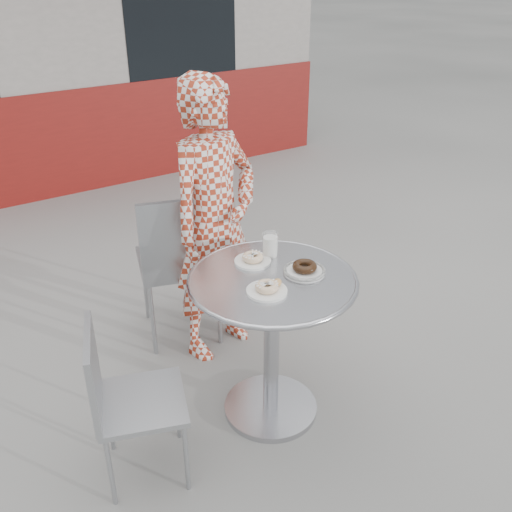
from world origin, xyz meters
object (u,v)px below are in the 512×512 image
seated_person (215,223)px  plate_checker (304,269)px  chair_far (181,290)px  plate_far (253,259)px  milk_cup (270,245)px  chair_left (142,430)px  plate_near (267,288)px  bistro_table (272,313)px

seated_person → plate_checker: size_ratio=8.06×
chair_far → plate_far: bearing=112.6°
seated_person → milk_cup: seated_person is taller
chair_left → plate_far: size_ratio=4.44×
plate_far → milk_cup: bearing=5.4°
plate_far → plate_near: bearing=-109.5°
seated_person → milk_cup: 0.48m
bistro_table → plate_near: 0.25m
chair_far → plate_near: (-0.03, -0.97, 0.52)m
plate_checker → milk_cup: (-0.04, 0.23, 0.04)m
bistro_table → milk_cup: size_ratio=6.57×
chair_far → plate_near: chair_far is taller
chair_left → seated_person: size_ratio=0.49×
milk_cup → bistro_table: bearing=-121.5°
chair_left → milk_cup: milk_cup is taller
bistro_table → seated_person: 0.69m
plate_far → milk_cup: size_ratio=1.45×
bistro_table → plate_checker: bearing=-15.1°
chair_left → seated_person: bearing=-30.2°
chair_far → plate_near: 1.10m
chair_far → milk_cup: chair_far is taller
plate_checker → plate_far: bearing=124.6°
bistro_table → plate_near: size_ratio=4.41×
chair_left → plate_near: 0.85m
seated_person → plate_near: size_ratio=8.84×
chair_far → plate_checker: size_ratio=4.87×
chair_far → plate_far: (0.07, -0.71, 0.52)m
chair_far → plate_far: size_ratio=5.49×
plate_near → plate_checker: (0.24, 0.05, -0.00)m
plate_checker → seated_person: bearing=96.9°
bistro_table → plate_near: bearing=-135.1°
seated_person → milk_cup: size_ratio=13.17×
chair_far → plate_checker: 1.08m
seated_person → plate_checker: (0.08, -0.70, 0.01)m
bistro_table → plate_far: (0.00, 0.17, 0.21)m
chair_left → plate_far: plate_far is taller
bistro_table → chair_left: (-0.70, -0.00, -0.36)m
plate_far → plate_near: size_ratio=0.97×
chair_left → milk_cup: 1.04m
plate_far → milk_cup: 0.12m
chair_far → chair_left: (-0.64, -0.89, -0.06)m
plate_near → milk_cup: (0.20, 0.27, 0.04)m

